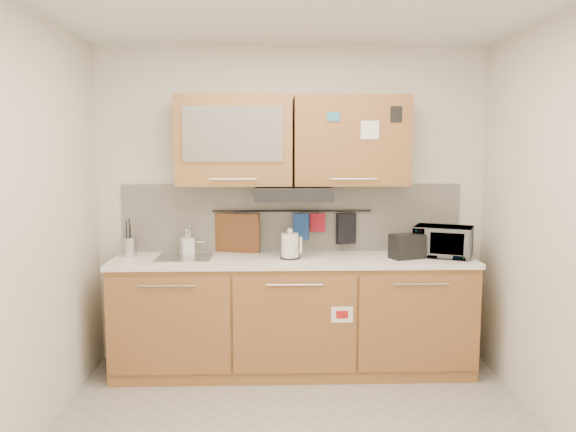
{
  "coord_description": "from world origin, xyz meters",
  "views": [
    {
      "loc": [
        -0.17,
        -3.14,
        1.76
      ],
      "look_at": [
        -0.05,
        1.05,
        1.27
      ],
      "focal_mm": 35.0,
      "sensor_mm": 36.0,
      "label": 1
    }
  ],
  "objects": [
    {
      "name": "base_cabinet",
      "position": [
        0.0,
        1.19,
        0.41
      ],
      "size": [
        2.8,
        0.64,
        0.88
      ],
      "color": "#B0733E",
      "rests_on": "floor"
    },
    {
      "name": "soap_bottle",
      "position": [
        -0.85,
        1.33,
        1.02
      ],
      "size": [
        0.13,
        0.13,
        0.21
      ],
      "primitive_type": "imported",
      "rotation": [
        0.0,
        0.0,
        0.42
      ],
      "color": "#999999",
      "rests_on": "countertop"
    },
    {
      "name": "upper_cabinets",
      "position": [
        -0.0,
        1.32,
        1.83
      ],
      "size": [
        1.82,
        0.37,
        0.7
      ],
      "color": "#B0733E",
      "rests_on": "wall_back"
    },
    {
      "name": "dark_pouch",
      "position": [
        0.45,
        1.44,
        1.11
      ],
      "size": [
        0.17,
        0.09,
        0.25
      ],
      "primitive_type": "cube",
      "rotation": [
        0.0,
        0.0,
        0.3
      ],
      "color": "black",
      "rests_on": "utensil_rail"
    },
    {
      "name": "microwave",
      "position": [
        1.19,
        1.2,
        1.04
      ],
      "size": [
        0.52,
        0.45,
        0.24
      ],
      "primitive_type": "imported",
      "rotation": [
        0.0,
        0.0,
        -0.42
      ],
      "color": "#999999",
      "rests_on": "countertop"
    },
    {
      "name": "wall_back",
      "position": [
        0.0,
        1.5,
        1.3
      ],
      "size": [
        3.2,
        0.0,
        3.2
      ],
      "primitive_type": "plane",
      "rotation": [
        1.57,
        0.0,
        0.0
      ],
      "color": "silver",
      "rests_on": "ground"
    },
    {
      "name": "kettle",
      "position": [
        -0.03,
        1.15,
        1.01
      ],
      "size": [
        0.17,
        0.15,
        0.24
      ],
      "rotation": [
        0.0,
        0.0,
        -0.09
      ],
      "color": "silver",
      "rests_on": "countertop"
    },
    {
      "name": "cutting_board",
      "position": [
        -0.45,
        1.44,
        1.01
      ],
      "size": [
        0.37,
        0.12,
        0.46
      ],
      "primitive_type": "cube",
      "rotation": [
        0.0,
        0.0,
        -0.26
      ],
      "color": "brown",
      "rests_on": "utensil_rail"
    },
    {
      "name": "wall_left",
      "position": [
        -1.6,
        0.0,
        1.3
      ],
      "size": [
        0.0,
        3.0,
        3.0
      ],
      "primitive_type": "plane",
      "rotation": [
        1.57,
        0.0,
        1.57
      ],
      "color": "silver",
      "rests_on": "ground"
    },
    {
      "name": "countertop",
      "position": [
        0.0,
        1.19,
        0.9
      ],
      "size": [
        2.82,
        0.62,
        0.04
      ],
      "primitive_type": "cube",
      "color": "white",
      "rests_on": "base_cabinet"
    },
    {
      "name": "oven_mitt",
      "position": [
        0.07,
        1.44,
        1.13
      ],
      "size": [
        0.13,
        0.07,
        0.22
      ],
      "primitive_type": "cube",
      "rotation": [
        0.0,
        0.0,
        -0.35
      ],
      "color": "#204693",
      "rests_on": "utensil_rail"
    },
    {
      "name": "toaster",
      "position": [
        0.88,
        1.13,
        1.02
      ],
      "size": [
        0.29,
        0.22,
        0.19
      ],
      "rotation": [
        0.0,
        0.0,
        0.33
      ],
      "color": "black",
      "rests_on": "countertop"
    },
    {
      "name": "pot_holder",
      "position": [
        0.21,
        1.44,
        1.16
      ],
      "size": [
        0.12,
        0.05,
        0.15
      ],
      "primitive_type": "cube",
      "rotation": [
        0.0,
        0.0,
        -0.28
      ],
      "color": "#B5182A",
      "rests_on": "utensil_rail"
    },
    {
      "name": "backsplash",
      "position": [
        0.0,
        1.49,
        1.2
      ],
      "size": [
        2.8,
        0.02,
        0.56
      ],
      "primitive_type": "cube",
      "color": "silver",
      "rests_on": "countertop"
    },
    {
      "name": "utensil_crock",
      "position": [
        -1.3,
        1.29,
        1.0
      ],
      "size": [
        0.15,
        0.15,
        0.3
      ],
      "rotation": [
        0.0,
        0.0,
        -0.3
      ],
      "color": "#B9B9BE",
      "rests_on": "countertop"
    },
    {
      "name": "range_hood",
      "position": [
        0.0,
        1.25,
        1.42
      ],
      "size": [
        0.6,
        0.46,
        0.1
      ],
      "primitive_type": "cube",
      "color": "black",
      "rests_on": "upper_cabinets"
    },
    {
      "name": "sink",
      "position": [
        -0.85,
        1.21,
        0.92
      ],
      "size": [
        0.42,
        0.4,
        0.26
      ],
      "color": "silver",
      "rests_on": "countertop"
    },
    {
      "name": "utensil_rail",
      "position": [
        0.0,
        1.45,
        1.26
      ],
      "size": [
        1.3,
        0.02,
        0.02
      ],
      "primitive_type": "cylinder",
      "rotation": [
        0.0,
        1.57,
        0.0
      ],
      "color": "black",
      "rests_on": "backsplash"
    }
  ]
}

